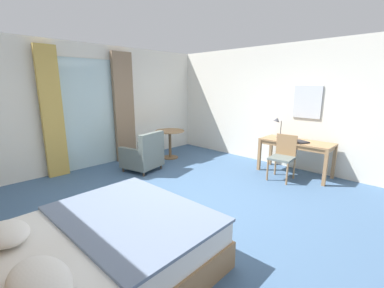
% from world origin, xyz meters
% --- Properties ---
extents(ground, '(6.52, 6.49, 0.10)m').
position_xyz_m(ground, '(0.00, 0.00, -0.05)').
color(ground, '#426084').
extents(wall_back, '(6.12, 0.12, 2.75)m').
position_xyz_m(wall_back, '(0.00, 2.98, 1.37)').
color(wall_back, white).
rests_on(wall_back, ground).
extents(wall_right, '(0.12, 6.09, 2.75)m').
position_xyz_m(wall_right, '(3.00, 0.00, 1.37)').
color(wall_right, white).
rests_on(wall_right, ground).
extents(balcony_glass_door, '(1.19, 0.02, 2.42)m').
position_xyz_m(balcony_glass_door, '(-0.18, 2.90, 1.21)').
color(balcony_glass_door, silver).
rests_on(balcony_glass_door, ground).
extents(curtain_panel_left, '(0.40, 0.10, 2.61)m').
position_xyz_m(curtain_panel_left, '(-0.99, 2.80, 1.31)').
color(curtain_panel_left, tan).
rests_on(curtain_panel_left, ground).
extents(curtain_panel_right, '(0.51, 0.10, 2.61)m').
position_xyz_m(curtain_panel_right, '(0.63, 2.80, 1.31)').
color(curtain_panel_right, '#897056').
rests_on(curtain_panel_right, ground).
extents(bed, '(2.01, 1.81, 0.99)m').
position_xyz_m(bed, '(-1.77, -0.64, 0.29)').
color(bed, '#9E754C').
rests_on(bed, ground).
extents(writing_desk, '(0.62, 1.43, 0.72)m').
position_xyz_m(writing_desk, '(2.54, -0.69, 0.64)').
color(writing_desk, '#9E754C').
rests_on(writing_desk, ground).
extents(desk_chair, '(0.50, 0.47, 0.89)m').
position_xyz_m(desk_chair, '(2.11, -0.63, 0.50)').
color(desk_chair, slate).
rests_on(desk_chair, ground).
extents(desk_lamp, '(0.21, 0.23, 0.47)m').
position_xyz_m(desk_lamp, '(2.52, -0.26, 1.04)').
color(desk_lamp, '#4C4C51').
rests_on(desk_lamp, writing_desk).
extents(closed_book, '(0.35, 0.37, 0.03)m').
position_xyz_m(closed_book, '(2.44, -0.80, 0.74)').
color(closed_book, '#232328').
rests_on(closed_book, writing_desk).
extents(armchair_by_window, '(0.85, 0.85, 0.87)m').
position_xyz_m(armchair_by_window, '(0.44, 1.77, 0.35)').
color(armchair_by_window, slate).
rests_on(armchair_by_window, ground).
extents(round_cafe_table, '(0.74, 0.74, 0.72)m').
position_xyz_m(round_cafe_table, '(1.52, 2.14, 0.54)').
color(round_cafe_table, '#9E754C').
rests_on(round_cafe_table, ground).
extents(wall_mirror, '(0.02, 0.58, 0.68)m').
position_xyz_m(wall_mirror, '(2.92, -0.69, 1.50)').
color(wall_mirror, silver).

